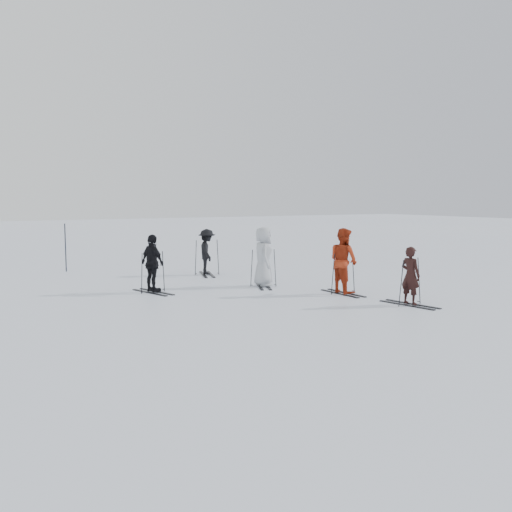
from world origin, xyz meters
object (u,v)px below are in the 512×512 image
(skier_uphill_far, at_px, (207,252))
(skier_red, at_px, (343,262))
(skier_near_dark, at_px, (410,276))
(skier_grey, at_px, (263,257))
(piste_marker, at_px, (66,248))
(skier_uphill_left, at_px, (153,264))

(skier_uphill_far, bearing_deg, skier_red, -145.46)
(skier_near_dark, relative_size, skier_grey, 0.81)
(skier_uphill_far, height_order, piste_marker, piste_marker)
(skier_near_dark, relative_size, skier_uphill_left, 0.89)
(skier_uphill_left, xyz_separation_m, piste_marker, (-1.25, 6.43, 0.06))
(skier_grey, xyz_separation_m, skier_uphill_left, (-3.52, 0.63, -0.08))
(skier_red, bearing_deg, skier_uphill_left, 56.84)
(skier_grey, relative_size, piste_marker, 1.02)
(skier_near_dark, bearing_deg, piste_marker, 19.49)
(skier_red, distance_m, piste_marker, 11.29)
(skier_uphill_far, distance_m, piste_marker, 5.67)
(skier_near_dark, xyz_separation_m, skier_uphill_left, (-5.30, 5.37, 0.10))
(skier_grey, bearing_deg, skier_near_dark, -136.02)
(skier_near_dark, relative_size, skier_uphill_far, 0.92)
(skier_near_dark, xyz_separation_m, piste_marker, (-6.55, 11.80, 0.16))
(skier_grey, bearing_deg, skier_uphill_left, 103.34)
(skier_uphill_left, height_order, skier_uphill_far, skier_uphill_left)
(skier_uphill_left, relative_size, piste_marker, 0.93)
(skier_red, height_order, skier_uphill_left, skier_red)
(skier_uphill_far, bearing_deg, piste_marker, 67.96)
(skier_red, relative_size, piste_marker, 1.04)
(skier_grey, xyz_separation_m, skier_uphill_far, (-0.41, 3.44, -0.11))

